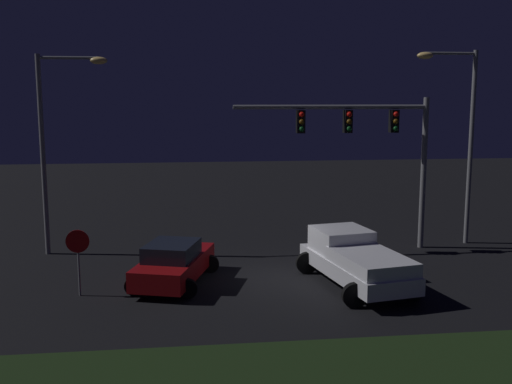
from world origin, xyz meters
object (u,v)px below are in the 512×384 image
(pickup_truck, at_px, (354,257))
(street_lamp_right, at_px, (460,124))
(car_sedan, at_px, (174,263))
(street_lamp_left, at_px, (56,130))
(stop_sign, at_px, (78,250))
(traffic_signal_gantry, at_px, (370,136))

(pickup_truck, bearing_deg, street_lamp_right, -59.95)
(car_sedan, bearing_deg, street_lamp_right, -53.31)
(street_lamp_left, xyz_separation_m, street_lamp_right, (17.20, -0.31, 0.15))
(pickup_truck, xyz_separation_m, street_lamp_right, (6.24, 5.36, 4.34))
(car_sedan, height_order, street_lamp_right, street_lamp_right)
(pickup_truck, relative_size, street_lamp_right, 0.67)
(pickup_truck, xyz_separation_m, car_sedan, (-6.23, 0.93, -0.26))
(street_lamp_right, distance_m, stop_sign, 16.88)
(car_sedan, height_order, street_lamp_left, street_lamp_left)
(street_lamp_left, xyz_separation_m, stop_sign, (1.66, -5.72, -3.63))
(street_lamp_left, height_order, stop_sign, street_lamp_left)
(car_sedan, distance_m, stop_sign, 3.33)
(pickup_truck, relative_size, street_lamp_left, 0.69)
(car_sedan, relative_size, street_lamp_left, 0.58)
(street_lamp_left, relative_size, street_lamp_right, 0.97)
(car_sedan, xyz_separation_m, street_lamp_right, (12.47, 4.43, 4.60))
(traffic_signal_gantry, distance_m, stop_sign, 12.73)
(street_lamp_left, bearing_deg, stop_sign, -73.87)
(car_sedan, relative_size, street_lamp_right, 0.56)
(pickup_truck, height_order, street_lamp_right, street_lamp_right)
(car_sedan, xyz_separation_m, traffic_signal_gantry, (8.21, 3.88, 4.16))
(street_lamp_left, distance_m, street_lamp_right, 17.20)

